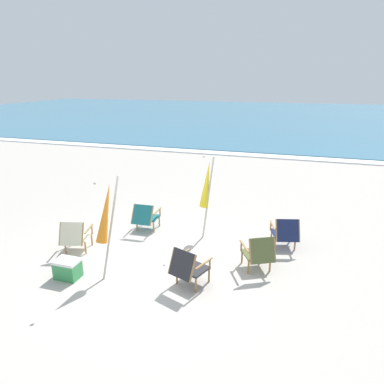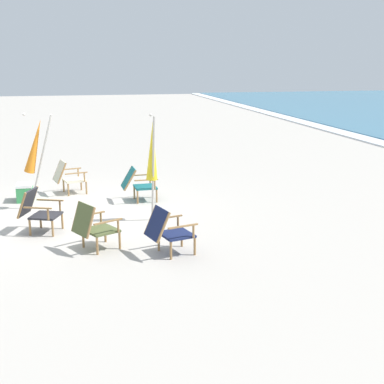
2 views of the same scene
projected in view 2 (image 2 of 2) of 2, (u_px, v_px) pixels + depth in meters
The scene contains 9 objects.
ground_plane at pixel (74, 215), 11.02m from camera, with size 80.00×80.00×0.00m, color #B2AAA0.
beach_chair_front_right at pixel (68, 176), 12.69m from camera, with size 0.73×0.83×0.80m.
beach_chair_far_center at pixel (38, 209), 9.84m from camera, with size 0.78×0.85×0.81m.
beach_chair_mid_center at pixel (93, 225), 8.88m from camera, with size 0.82×0.86×0.82m.
beach_chair_back_right at pixel (138, 183), 12.02m from camera, with size 0.62×0.79×0.78m.
beach_chair_front_left at pixel (168, 230), 8.68m from camera, with size 0.75×0.85×0.80m.
umbrella_furled_yellow at pixel (152, 152), 10.29m from camera, with size 0.38×0.27×2.12m.
umbrella_furled_orange at pixel (35, 147), 11.17m from camera, with size 0.36×0.69×2.05m.
cooler_box at pixel (25, 192), 12.10m from camera, with size 0.49×0.35×0.40m.
Camera 2 is at (10.87, 0.13, 3.09)m, focal length 50.00 mm.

